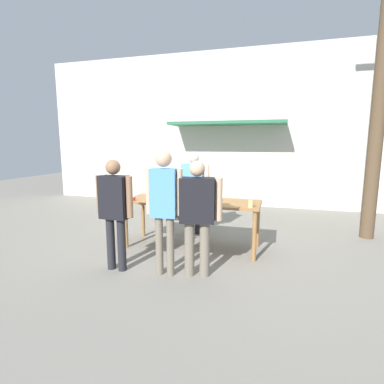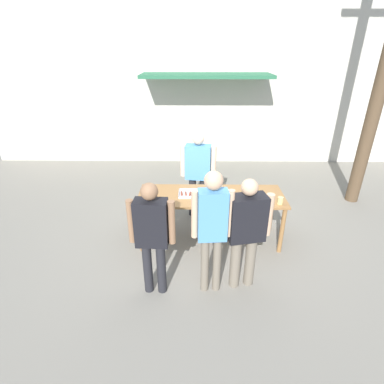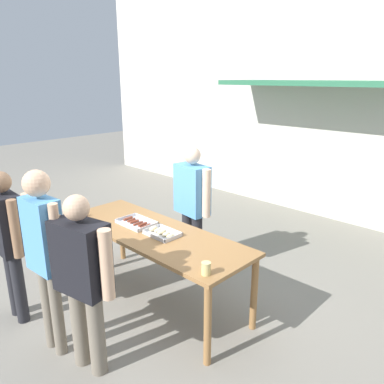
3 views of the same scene
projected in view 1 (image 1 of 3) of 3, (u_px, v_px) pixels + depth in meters
ground_plane at (192, 247)px, 5.41m from camera, size 24.00×24.00×0.00m
building_facade_back at (230, 129)px, 8.81m from camera, size 12.00×1.11×4.50m
serving_table at (192, 205)px, 5.29m from camera, size 2.38×0.83×0.86m
food_tray_sausages at (176, 199)px, 5.36m from camera, size 0.44×0.31×0.04m
food_tray_buns at (199, 199)px, 5.23m from camera, size 0.37×0.26×0.06m
condiment_jar_mustard at (129, 198)px, 5.27m from camera, size 0.06×0.06×0.07m
condiment_jar_ketchup at (134, 199)px, 5.24m from camera, size 0.06×0.06×0.07m
beer_cup at (251, 204)px, 4.69m from camera, size 0.08×0.08×0.11m
person_server_behind_table at (194, 186)px, 6.09m from camera, size 0.66×0.31×1.67m
person_customer_holding_hotdog at (115, 206)px, 4.30m from camera, size 0.59×0.24×1.63m
person_customer_with_cup at (197, 210)px, 4.10m from camera, size 0.67×0.35×1.62m
person_customer_waiting_in_line at (164, 200)px, 4.11m from camera, size 0.52×0.23×1.76m
utility_pole at (383, 65)px, 5.44m from camera, size 1.10×0.26×6.39m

